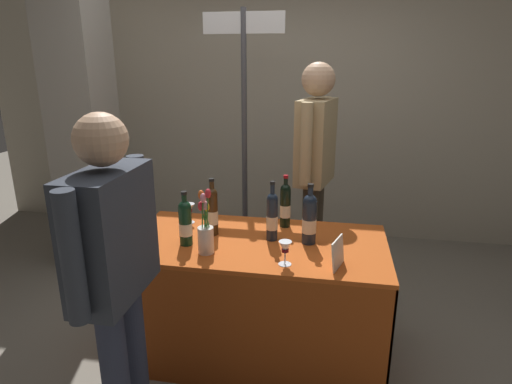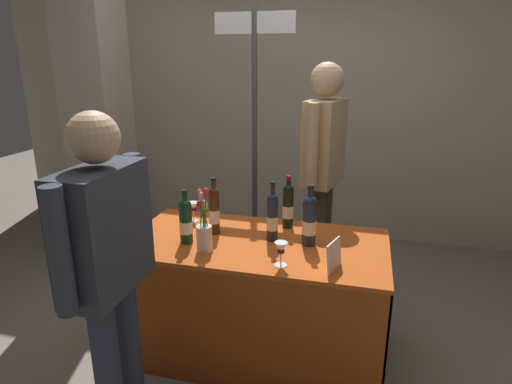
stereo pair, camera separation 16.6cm
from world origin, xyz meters
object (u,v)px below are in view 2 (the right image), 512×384
featured_wine_bottle (186,220)px  booth_signpost (254,116)px  wine_glass_near_taster (281,249)px  flower_vase (204,230)px  tasting_table (256,275)px  wine_glass_mid (144,229)px  taster_foreground_right (107,256)px  vendor_presenter (323,159)px  concrete_pillar (93,71)px  display_bottle_0 (309,220)px  wine_glass_near_vendor (193,207)px

featured_wine_bottle → booth_signpost: (0.09, 1.21, 0.45)m
wine_glass_near_taster → booth_signpost: bearing=110.1°
flower_vase → booth_signpost: size_ratio=0.18×
tasting_table → flower_vase: (-0.24, -0.21, 0.35)m
flower_vase → wine_glass_mid: bearing=-176.2°
booth_signpost → wine_glass_near_taster: bearing=-69.9°
taster_foreground_right → vendor_presenter: bearing=-25.3°
concrete_pillar → booth_signpost: 1.36m
tasting_table → display_bottle_0: (0.30, 0.03, 0.38)m
wine_glass_mid → taster_foreground_right: taster_foreground_right is taller
tasting_table → wine_glass_near_taster: size_ratio=11.71×
wine_glass_mid → flower_vase: size_ratio=0.38×
wine_glass_near_vendor → wine_glass_near_taster: wine_glass_near_taster is taller
booth_signpost → vendor_presenter: bearing=-21.0°
taster_foreground_right → booth_signpost: 1.89m
vendor_presenter → taster_foreground_right: 1.79m
wine_glass_mid → vendor_presenter: 1.42m
concrete_pillar → wine_glass_near_taster: (1.81, -1.20, -0.83)m
concrete_pillar → display_bottle_0: (1.91, -0.90, -0.77)m
booth_signpost → display_bottle_0: bearing=-60.5°
featured_wine_bottle → wine_glass_mid: featured_wine_bottle is taller
wine_glass_near_taster → booth_signpost: 1.53m
wine_glass_near_taster → flower_vase: size_ratio=0.35×
wine_glass_mid → featured_wine_bottle: bearing=28.0°
wine_glass_mid → taster_foreground_right: bearing=-77.6°
tasting_table → featured_wine_bottle: 0.54m
concrete_pillar → featured_wine_bottle: (1.23, -1.05, -0.79)m
featured_wine_bottle → wine_glass_near_vendor: featured_wine_bottle is taller
vendor_presenter → tasting_table: bearing=-5.6°
wine_glass_mid → wine_glass_near_taster: bearing=-2.8°
wine_glass_mid → flower_vase: flower_vase is taller
tasting_table → wine_glass_near_vendor: 0.61m
featured_wine_bottle → taster_foreground_right: bearing=-98.3°
concrete_pillar → featured_wine_bottle: 1.80m
wine_glass_near_taster → wine_glass_mid: bearing=177.2°
tasting_table → display_bottle_0: bearing=5.6°
concrete_pillar → featured_wine_bottle: bearing=-40.6°
wine_glass_mid → booth_signpost: booth_signpost is taller
concrete_pillar → taster_foreground_right: concrete_pillar is taller
taster_foreground_right → featured_wine_bottle: bearing=-8.4°
wine_glass_mid → vendor_presenter: vendor_presenter is taller
flower_vase → wine_glass_near_vendor: bearing=119.7°
wine_glass_near_taster → concrete_pillar: bearing=146.5°
featured_wine_bottle → display_bottle_0: 0.70m
featured_wine_bottle → wine_glass_near_vendor: 0.35m
display_bottle_0 → wine_glass_near_vendor: bearing=166.8°
display_bottle_0 → wine_glass_near_taster: bearing=-109.0°
wine_glass_mid → concrete_pillar: bearing=131.3°
display_bottle_0 → vendor_presenter: 0.85m
display_bottle_0 → booth_signpost: bearing=119.5°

